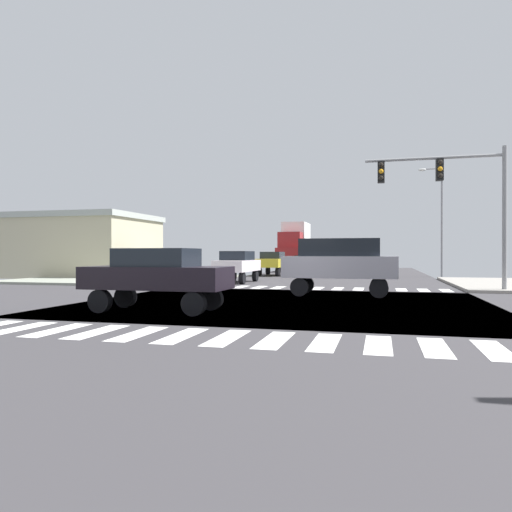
% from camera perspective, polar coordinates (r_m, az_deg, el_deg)
% --- Properties ---
extents(ground, '(90.00, 90.00, 0.05)m').
position_cam_1_polar(ground, '(17.06, 3.35, -5.61)').
color(ground, '#363437').
extents(sidewalk_corner_nw, '(12.00, 12.00, 0.14)m').
position_cam_1_polar(sidewalk_corner_nw, '(33.00, -15.09, -2.62)').
color(sidewalk_corner_nw, gray).
rests_on(sidewalk_corner_nw, ground).
extents(crosswalk_near, '(13.50, 2.00, 0.01)m').
position_cam_1_polar(crosswalk_near, '(10.14, -6.21, -9.47)').
color(crosswalk_near, white).
rests_on(crosswalk_near, ground).
extents(crosswalk_far, '(13.50, 2.00, 0.01)m').
position_cam_1_polar(crosswalk_far, '(24.27, 6.12, -3.79)').
color(crosswalk_far, white).
rests_on(crosswalk_far, ground).
extents(traffic_signal_mast, '(6.16, 0.55, 6.53)m').
position_cam_1_polar(traffic_signal_mast, '(23.90, 21.80, 7.67)').
color(traffic_signal_mast, gray).
rests_on(traffic_signal_mast, ground).
extents(street_lamp, '(1.78, 0.32, 8.18)m').
position_cam_1_polar(street_lamp, '(38.53, 20.79, 4.95)').
color(street_lamp, gray).
rests_on(street_lamp, ground).
extents(bank_building, '(12.68, 7.92, 4.62)m').
position_cam_1_polar(bank_building, '(38.68, -20.70, 1.13)').
color(bank_building, '#B2AB8C').
rests_on(bank_building, ground).
extents(sedan_nearside_1, '(4.30, 1.80, 1.88)m').
position_cam_1_polar(sedan_nearside_1, '(14.66, -11.62, -2.10)').
color(sedan_nearside_1, black).
rests_on(sedan_nearside_1, ground).
extents(sedan_farside_2, '(1.80, 4.30, 1.88)m').
position_cam_1_polar(sedan_farside_2, '(38.14, 1.98, -0.65)').
color(sedan_farside_2, black).
rests_on(sedan_farside_2, ground).
extents(pickup_crossing_1, '(2.00, 5.10, 2.35)m').
position_cam_1_polar(pickup_crossing_1, '(38.68, 6.67, -0.38)').
color(pickup_crossing_1, black).
rests_on(pickup_crossing_1, ground).
extents(sedan_queued_3, '(1.80, 4.30, 1.88)m').
position_cam_1_polar(sedan_queued_3, '(28.79, -2.21, -0.94)').
color(sedan_queued_3, black).
rests_on(sedan_queued_3, ground).
extents(box_truck_leading_1, '(2.40, 7.20, 4.85)m').
position_cam_1_polar(box_truck_leading_1, '(48.12, 4.61, 1.26)').
color(box_truck_leading_1, black).
rests_on(box_truck_leading_1, ground).
extents(suv_trailing_1, '(4.60, 1.96, 2.34)m').
position_cam_1_polar(suv_trailing_1, '(20.22, 9.90, -0.66)').
color(suv_trailing_1, black).
rests_on(suv_trailing_1, ground).
extents(suv_middle_2, '(1.96, 4.60, 2.34)m').
position_cam_1_polar(suv_middle_2, '(55.12, 5.88, -0.08)').
color(suv_middle_2, black).
rests_on(suv_middle_2, ground).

